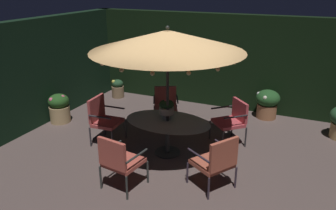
{
  "coord_description": "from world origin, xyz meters",
  "views": [
    {
      "loc": [
        2.29,
        -5.47,
        3.38
      ],
      "look_at": [
        -0.22,
        0.15,
        1.06
      ],
      "focal_mm": 35.73,
      "sensor_mm": 36.0,
      "label": 1
    }
  ],
  "objects_px": {
    "patio_chair_south": "(166,103)",
    "potted_plant_back_left": "(59,108)",
    "potted_plant_left_far": "(118,88)",
    "patio_chair_east": "(216,160)",
    "potted_plant_left_near": "(267,103)",
    "patio_chair_north": "(103,117)",
    "patio_umbrella": "(168,41)",
    "centerpiece_planter": "(167,107)",
    "patio_chair_southeast": "(232,118)",
    "patio_chair_northeast": "(119,160)",
    "patio_dining_table": "(168,126)"
  },
  "relations": [
    {
      "from": "patio_chair_southeast",
      "to": "potted_plant_left_far",
      "type": "bearing_deg",
      "value": 157.94
    },
    {
      "from": "patio_chair_south",
      "to": "potted_plant_left_far",
      "type": "bearing_deg",
      "value": 149.76
    },
    {
      "from": "potted_plant_left_far",
      "to": "patio_chair_southeast",
      "type": "bearing_deg",
      "value": -22.06
    },
    {
      "from": "patio_chair_south",
      "to": "potted_plant_left_near",
      "type": "bearing_deg",
      "value": 33.29
    },
    {
      "from": "centerpiece_planter",
      "to": "patio_chair_east",
      "type": "bearing_deg",
      "value": -34.29
    },
    {
      "from": "patio_chair_south",
      "to": "patio_chair_east",
      "type": "bearing_deg",
      "value": -48.24
    },
    {
      "from": "patio_chair_south",
      "to": "potted_plant_left_far",
      "type": "xyz_separation_m",
      "value": [
        -2.18,
        1.27,
        -0.27
      ]
    },
    {
      "from": "potted_plant_left_far",
      "to": "patio_dining_table",
      "type": "bearing_deg",
      "value": -42.6
    },
    {
      "from": "patio_chair_northeast",
      "to": "potted_plant_back_left",
      "type": "distance_m",
      "value": 3.47
    },
    {
      "from": "patio_umbrella",
      "to": "potted_plant_left_near",
      "type": "bearing_deg",
      "value": 60.66
    },
    {
      "from": "patio_dining_table",
      "to": "potted_plant_left_far",
      "type": "distance_m",
      "value": 3.85
    },
    {
      "from": "centerpiece_planter",
      "to": "potted_plant_left_far",
      "type": "bearing_deg",
      "value": 137.81
    },
    {
      "from": "patio_umbrella",
      "to": "patio_chair_south",
      "type": "distance_m",
      "value": 2.31
    },
    {
      "from": "centerpiece_planter",
      "to": "patio_chair_north",
      "type": "bearing_deg",
      "value": -172.32
    },
    {
      "from": "patio_chair_north",
      "to": "centerpiece_planter",
      "type": "bearing_deg",
      "value": 7.68
    },
    {
      "from": "potted_plant_back_left",
      "to": "potted_plant_left_far",
      "type": "relative_size",
      "value": 1.31
    },
    {
      "from": "patio_umbrella",
      "to": "potted_plant_back_left",
      "type": "height_order",
      "value": "patio_umbrella"
    },
    {
      "from": "patio_chair_east",
      "to": "potted_plant_left_near",
      "type": "distance_m",
      "value": 3.6
    },
    {
      "from": "patio_chair_south",
      "to": "patio_chair_southeast",
      "type": "bearing_deg",
      "value": -10.27
    },
    {
      "from": "patio_umbrella",
      "to": "patio_chair_north",
      "type": "distance_m",
      "value": 2.28
    },
    {
      "from": "patio_chair_south",
      "to": "potted_plant_left_far",
      "type": "height_order",
      "value": "patio_chair_south"
    },
    {
      "from": "centerpiece_planter",
      "to": "patio_chair_south",
      "type": "height_order",
      "value": "centerpiece_planter"
    },
    {
      "from": "patio_chair_south",
      "to": "potted_plant_left_far",
      "type": "relative_size",
      "value": 1.67
    },
    {
      "from": "patio_chair_east",
      "to": "potted_plant_back_left",
      "type": "relative_size",
      "value": 1.35
    },
    {
      "from": "patio_chair_east",
      "to": "potted_plant_left_near",
      "type": "bearing_deg",
      "value": 85.11
    },
    {
      "from": "patio_dining_table",
      "to": "patio_chair_south",
      "type": "relative_size",
      "value": 1.9
    },
    {
      "from": "patio_chair_northeast",
      "to": "patio_chair_southeast",
      "type": "height_order",
      "value": "patio_chair_northeast"
    },
    {
      "from": "patio_umbrella",
      "to": "centerpiece_planter",
      "type": "relative_size",
      "value": 6.82
    },
    {
      "from": "patio_umbrella",
      "to": "potted_plant_left_near",
      "type": "distance_m",
      "value": 3.72
    },
    {
      "from": "patio_chair_south",
      "to": "potted_plant_left_near",
      "type": "distance_m",
      "value": 2.65
    },
    {
      "from": "patio_dining_table",
      "to": "centerpiece_planter",
      "type": "relative_size",
      "value": 4.16
    },
    {
      "from": "patio_dining_table",
      "to": "centerpiece_planter",
      "type": "distance_m",
      "value": 0.38
    },
    {
      "from": "patio_umbrella",
      "to": "patio_chair_northeast",
      "type": "distance_m",
      "value": 2.3
    },
    {
      "from": "potted_plant_left_far",
      "to": "patio_umbrella",
      "type": "bearing_deg",
      "value": -42.6
    },
    {
      "from": "patio_chair_north",
      "to": "patio_chair_southeast",
      "type": "relative_size",
      "value": 1.08
    },
    {
      "from": "centerpiece_planter",
      "to": "patio_chair_southeast",
      "type": "relative_size",
      "value": 0.44
    },
    {
      "from": "patio_umbrella",
      "to": "patio_chair_northeast",
      "type": "relative_size",
      "value": 2.92
    },
    {
      "from": "centerpiece_planter",
      "to": "patio_chair_southeast",
      "type": "height_order",
      "value": "centerpiece_planter"
    },
    {
      "from": "patio_umbrella",
      "to": "potted_plant_left_far",
      "type": "bearing_deg",
      "value": 137.4
    },
    {
      "from": "patio_chair_southeast",
      "to": "patio_chair_northeast",
      "type": "bearing_deg",
      "value": -117.49
    },
    {
      "from": "potted_plant_left_near",
      "to": "patio_dining_table",
      "type": "bearing_deg",
      "value": -119.34
    },
    {
      "from": "centerpiece_planter",
      "to": "patio_chair_north",
      "type": "distance_m",
      "value": 1.48
    },
    {
      "from": "patio_chair_north",
      "to": "patio_chair_south",
      "type": "height_order",
      "value": "patio_chair_north"
    },
    {
      "from": "patio_chair_south",
      "to": "potted_plant_back_left",
      "type": "height_order",
      "value": "patio_chair_south"
    },
    {
      "from": "patio_chair_north",
      "to": "potted_plant_left_near",
      "type": "height_order",
      "value": "patio_chair_north"
    },
    {
      "from": "patio_chair_north",
      "to": "potted_plant_back_left",
      "type": "height_order",
      "value": "patio_chair_north"
    },
    {
      "from": "patio_dining_table",
      "to": "patio_umbrella",
      "type": "bearing_deg",
      "value": -33.35
    },
    {
      "from": "patio_chair_southeast",
      "to": "patio_chair_south",
      "type": "xyz_separation_m",
      "value": [
        -1.72,
        0.31,
        -0.02
      ]
    },
    {
      "from": "potted_plant_left_near",
      "to": "potted_plant_left_far",
      "type": "xyz_separation_m",
      "value": [
        -4.39,
        -0.18,
        -0.13
      ]
    },
    {
      "from": "patio_dining_table",
      "to": "patio_umbrella",
      "type": "distance_m",
      "value": 1.71
    }
  ]
}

